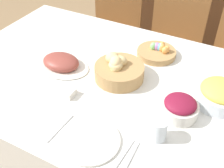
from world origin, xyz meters
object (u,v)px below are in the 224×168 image
sideboard (192,14)px  ham_platter (61,63)px  chair_far_center (171,44)px  fork (60,128)px  drinking_cup (158,129)px  dinner_plate (90,141)px  pineapple_bowl (220,94)px  beet_salad_bowl (180,107)px  chair_far_left (112,29)px  knife (123,155)px  spoon (130,159)px  egg_basket (157,52)px  butter_dish (65,92)px  bread_basket (119,70)px

sideboard → ham_platter: sideboard is taller
chair_far_center → fork: 1.31m
drinking_cup → dinner_plate: bearing=-147.6°
drinking_cup → pineapple_bowl: bearing=62.1°
drinking_cup → beet_salad_bowl: bearing=77.7°
chair_far_left → sideboard: size_ratio=0.79×
chair_far_center → knife: size_ratio=5.27×
knife → spoon: bearing=2.4°
ham_platter → pineapple_bowl: 0.81m
sideboard → egg_basket: 1.36m
sideboard → fork: bearing=-91.6°
sideboard → spoon: 2.06m
knife → chair_far_center: bearing=101.5°
fork → spoon: bearing=2.4°
pineapple_bowl → fork: 0.73m
pineapple_bowl → drinking_cup: 0.37m
chair_far_left → beet_salad_bowl: size_ratio=5.51×
sideboard → ham_platter: 1.72m
butter_dish → beet_salad_bowl: bearing=13.2°
butter_dish → chair_far_center: bearing=79.7°
dinner_plate → spoon: dinner_plate is taller
chair_far_left → fork: size_ratio=5.27×
knife → spoon: 0.03m
fork → drinking_cup: size_ratio=1.80×
bread_basket → pineapple_bowl: size_ratio=1.15×
bread_basket → dinner_plate: bread_basket is taller
sideboard → fork: 2.05m
fork → butter_dish: size_ratio=1.71×
egg_basket → fork: 0.73m
fork → knife: 0.29m
egg_basket → knife: (0.13, -0.71, -0.02)m
ham_platter → knife: ham_platter is taller
chair_far_center → beet_salad_bowl: size_ratio=5.51×
drinking_cup → ham_platter: bearing=160.8°
fork → drinking_cup: (0.38, 0.15, 0.05)m
dinner_plate → spoon: 0.18m
pineapple_bowl → egg_basket: bearing=148.6°
sideboard → beet_salad_bowl: bearing=-78.3°
chair_far_left → spoon: (0.76, -1.28, 0.25)m
bread_basket → pineapple_bowl: 0.49m
sideboard → bread_basket: (0.00, -1.60, 0.36)m
dinner_plate → knife: bearing=0.0°
dinner_plate → drinking_cup: bearing=32.4°
knife → ham_platter: bearing=148.8°
ham_platter → drinking_cup: size_ratio=3.32×
chair_far_center → bread_basket: 0.91m
fork → knife: same height
knife → sideboard: bearing=99.0°
egg_basket → beet_salad_bowl: size_ratio=1.33×
pineapple_bowl → drinking_cup: (-0.17, -0.33, -0.00)m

